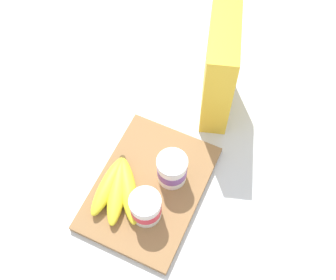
# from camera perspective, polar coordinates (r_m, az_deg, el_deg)

# --- Properties ---
(ground_plane) EXTENTS (2.40, 2.40, 0.00)m
(ground_plane) POSITION_cam_1_polar(r_m,az_deg,el_deg) (1.02, -2.48, -6.55)
(ground_plane) COLOR silver
(cutting_board) EXTENTS (0.33, 0.24, 0.02)m
(cutting_board) POSITION_cam_1_polar(r_m,az_deg,el_deg) (1.02, -2.50, -6.35)
(cutting_board) COLOR olive
(cutting_board) RESTS_ON ground_plane
(cereal_box) EXTENTS (0.21, 0.13, 0.27)m
(cereal_box) POSITION_cam_1_polar(r_m,az_deg,el_deg) (1.04, 6.84, 9.47)
(cereal_box) COLOR yellow
(cereal_box) RESTS_ON ground_plane
(yogurt_cup_front) EXTENTS (0.07, 0.07, 0.08)m
(yogurt_cup_front) POSITION_cam_1_polar(r_m,az_deg,el_deg) (0.98, 0.54, -3.93)
(yogurt_cup_front) COLOR white
(yogurt_cup_front) RESTS_ON cutting_board
(yogurt_cup_back) EXTENTS (0.07, 0.07, 0.08)m
(yogurt_cup_back) POSITION_cam_1_polar(r_m,az_deg,el_deg) (0.95, -2.97, -8.92)
(yogurt_cup_back) COLOR white
(yogurt_cup_back) RESTS_ON cutting_board
(banana_bunch) EXTENTS (0.18, 0.13, 0.03)m
(banana_bunch) POSITION_cam_1_polar(r_m,az_deg,el_deg) (0.99, -6.65, -6.43)
(banana_bunch) COLOR yellow
(banana_bunch) RESTS_ON cutting_board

